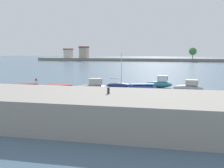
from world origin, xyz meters
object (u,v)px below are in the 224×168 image
Objects in this scene: moored_boat_2 at (92,86)px; mooring_buoy_1 at (141,87)px; mooring_buoy_2 at (169,91)px; mooring_buoy_3 at (43,86)px; mooring_bollard at (108,90)px; mooring_buoy_0 at (179,87)px; moored_boat_4 at (142,88)px; moored_boat_0 at (27,87)px; moored_boat_5 at (159,83)px; moored_boat_6 at (189,87)px; mooring_buoy_4 at (36,79)px; moored_boat_3 at (119,85)px; moored_boat_1 at (60,88)px.

mooring_buoy_1 is at bearing 6.90° from moored_boat_2.
mooring_buoy_2 reaches higher than mooring_buoy_3.
mooring_buoy_0 is (6.50, 20.34, -2.51)m from mooring_bollard.
moored_boat_4 is 3.75m from mooring_buoy_2.
moored_boat_4 is (16.25, 2.38, 0.06)m from moored_boat_0.
moored_boat_4 is 5.37m from moored_boat_5.
moored_boat_5 reaches higher than moored_boat_6.
mooring_buoy_4 reaches higher than mooring_buoy_3.
moored_boat_2 reaches higher than mooring_buoy_1.
mooring_buoy_4 is (-23.49, 4.53, -0.47)m from moored_boat_5.
moored_boat_2 reaches higher than moored_boat_0.
mooring_buoy_3 is (-19.60, 1.24, -0.03)m from mooring_buoy_2.
moored_boat_3 is at bearing 4.80° from mooring_buoy_3.
moored_boat_4 is 4.34m from mooring_buoy_1.
moored_boat_0 is 16.42m from moored_boat_4.
mooring_buoy_4 is (-13.63, 8.38, -0.34)m from moored_boat_2.
moored_boat_6 is at bearing -19.80° from mooring_buoy_1.
moored_boat_5 is at bearing -2.68° from moored_boat_0.
moored_boat_1 is at bearing -7.64° from moored_boat_0.
moored_boat_5 reaches higher than mooring_buoy_0.
moored_boat_2 is at bearing 176.70° from mooring_buoy_2.
moored_boat_5 reaches higher than moored_boat_0.
moored_boat_2 is (8.69, 3.38, 0.04)m from moored_boat_0.
moored_boat_2 reaches higher than mooring_buoy_0.
moored_boat_6 is at bearing 0.46° from mooring_buoy_3.
moored_boat_0 is at bearing -153.89° from moored_boat_5.
moored_boat_6 is (22.70, 4.15, 0.14)m from moored_boat_0.
mooring_buoy_0 is at bearing 72.29° from mooring_bollard.
mooring_buoy_0 is at bearing 25.26° from moored_boat_4.
mooring_buoy_0 is (17.08, 5.58, -0.23)m from moored_boat_1.
mooring_buoy_4 is (-4.94, 11.76, -0.30)m from moored_boat_0.
moored_boat_0 is 19.91m from moored_boat_5.
moored_boat_4 is 12.30× the size of mooring_buoy_3.
moored_boat_5 is 23.93m from mooring_buoy_4.
moored_boat_4 is 10.47× the size of mooring_buoy_4.
mooring_buoy_3 is at bearing -176.45° from moored_boat_6.
moored_boat_2 reaches higher than moored_boat_1.
mooring_bollard is 1.19× the size of mooring_buoy_2.
moored_boat_2 is at bearing -154.97° from mooring_buoy_1.
moored_boat_3 is at bearing -21.14° from mooring_buoy_4.
moored_boat_4 is 17.28× the size of mooring_buoy_1.
mooring_buoy_2 is at bearing -110.28° from mooring_buoy_0.
moored_boat_1 is 11.20× the size of mooring_buoy_2.
moored_boat_0 reaches higher than mooring_buoy_1.
moored_boat_2 is at bearing -31.59° from mooring_buoy_4.
moored_boat_0 is 17.07m from mooring_buoy_1.
mooring_buoy_1 is 0.61× the size of mooring_buoy_2.
moored_boat_1 is 17.97m from mooring_buoy_0.
moored_boat_2 is 0.94× the size of moored_boat_3.
mooring_buoy_3 is at bearing -165.02° from moored_boat_5.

